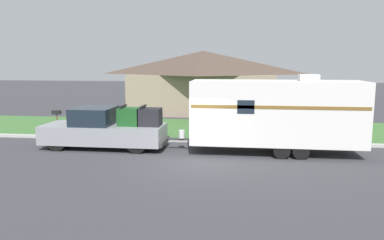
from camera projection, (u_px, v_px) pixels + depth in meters
ground_plane at (191, 162)px, 15.07m from camera, size 120.00×120.00×0.00m
curb_strip at (201, 141)px, 18.74m from camera, size 80.00×0.30×0.14m
lawn_strip at (207, 129)px, 22.32m from camera, size 80.00×7.00×0.03m
house_across_street at (203, 81)px, 29.56m from camera, size 11.62×6.98×4.82m
pickup_truck at (106, 129)px, 17.39m from camera, size 5.74×2.05×2.02m
travel_trailer at (276, 112)px, 16.26m from camera, size 8.43×2.25×3.46m
mailbox at (57, 116)px, 20.37m from camera, size 0.48×0.20×1.38m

